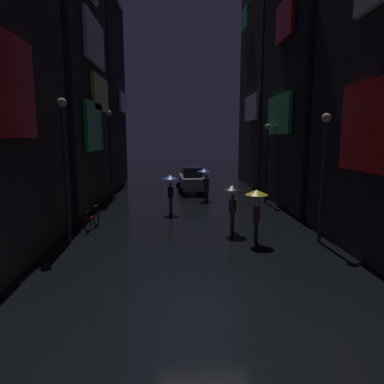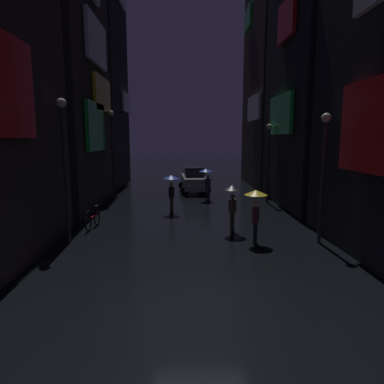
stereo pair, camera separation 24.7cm
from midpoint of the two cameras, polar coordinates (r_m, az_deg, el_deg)
ground_plane at (r=8.69m, az=2.53°, el=-19.57°), size 120.00×120.00×0.00m
building_left_mid at (r=22.34m, az=-20.79°, el=18.97°), size 4.25×8.54×16.39m
building_left_far at (r=31.22m, az=-15.62°, el=22.36°), size 4.25×7.91×22.94m
building_right_mid at (r=23.03m, az=20.54°, el=22.76°), size 4.25×8.45×19.60m
building_right_far at (r=31.48m, az=14.03°, el=19.50°), size 4.25×8.54×19.93m
pedestrian_midstreet_left_blue at (r=18.85m, az=-3.11°, el=1.50°), size 0.90×0.90×2.12m
pedestrian_foreground_left_yellow at (r=13.71m, az=11.09°, el=-1.56°), size 0.90×0.90×2.12m
pedestrian_far_right_black at (r=15.07m, az=7.18°, el=-0.49°), size 0.90×0.90×2.12m
pedestrian_midstreet_centre_blue at (r=22.68m, az=2.72°, el=2.80°), size 0.90×0.90×2.12m
bicycle_parked_at_storefront at (r=16.47m, az=-15.79°, el=-4.50°), size 0.25×1.82×0.96m
car_distant at (r=26.12m, az=0.60°, el=2.01°), size 2.42×4.23×1.92m
streetlamp_left_far at (r=23.03m, az=-12.86°, el=7.60°), size 0.36×0.36×5.87m
streetlamp_left_near at (r=14.11m, az=-20.03°, el=5.89°), size 0.36×0.36×5.63m
streetlamp_right_near at (r=14.21m, az=21.53°, el=4.62°), size 0.36×0.36×5.08m
streetlamp_right_far at (r=22.22m, az=12.95°, el=6.31°), size 0.36×0.36×4.99m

